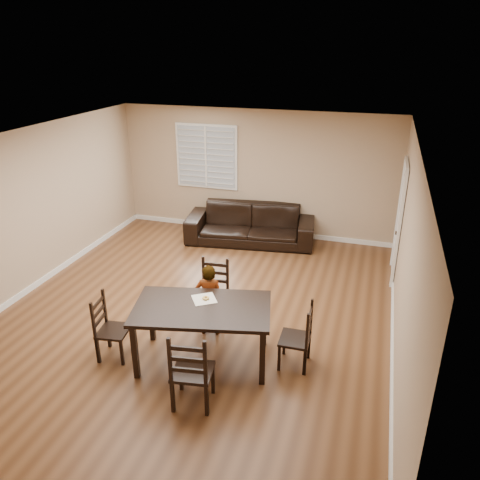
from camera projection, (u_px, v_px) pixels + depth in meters
name	position (u px, v px, depth m)	size (l,w,h in m)	color
ground	(197.00, 311.00, 7.48)	(7.00, 7.00, 0.00)	brown
room	(199.00, 200.00, 6.91)	(6.04, 7.04, 2.72)	tan
dining_table	(202.00, 313.00, 6.04)	(1.93, 1.35, 0.82)	black
chair_near	(215.00, 291.00, 7.17)	(0.47, 0.44, 0.97)	black
chair_far	(190.00, 377.00, 5.30)	(0.52, 0.50, 1.02)	black
chair_left	(106.00, 329.00, 6.27)	(0.44, 0.47, 0.92)	black
chair_right	(303.00, 339.00, 6.06)	(0.39, 0.42, 0.92)	black
child	(209.00, 300.00, 6.70)	(0.40, 0.27, 1.11)	gray
napkin	(204.00, 299.00, 6.19)	(0.29, 0.29, 0.00)	beige
donut	(206.00, 298.00, 6.18)	(0.10, 0.10, 0.03)	gold
sofa	(250.00, 224.00, 9.90)	(2.67, 1.04, 0.78)	black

